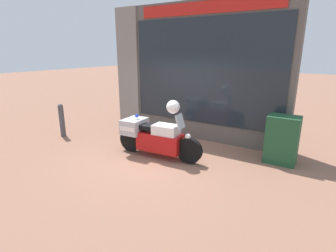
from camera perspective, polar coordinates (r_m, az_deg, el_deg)
name	(u,v)px	position (r m, az deg, el deg)	size (l,w,h in m)	color
ground_plane	(157,156)	(6.76, -2.45, -6.60)	(60.00, 60.00, 0.00)	#8E604C
shop_building	(183,72)	(8.16, 3.23, 11.66)	(5.62, 0.55, 3.94)	#56514C
window_display	(203,123)	(8.12, 7.72, 0.71)	(4.32, 0.30, 1.98)	slate
paramedic_motorcycle	(153,136)	(6.64, -3.21, -2.22)	(2.33, 0.70, 1.18)	black
utility_cabinet	(282,140)	(6.78, 23.58, -2.74)	(0.71, 0.54, 1.15)	#1E4C2D
white_helmet	(173,107)	(6.16, 1.12, 4.18)	(0.32, 0.32, 0.32)	white
street_bollard	(62,120)	(8.81, -22.11, 1.31)	(0.17, 0.17, 1.04)	#47474C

